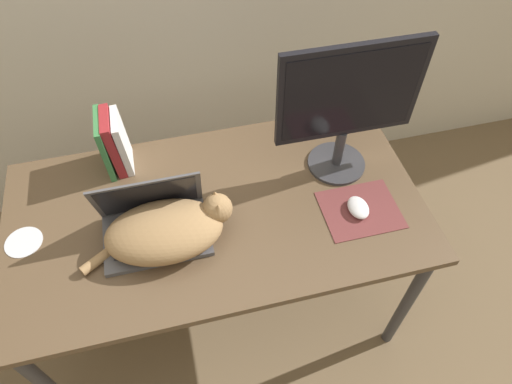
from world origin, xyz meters
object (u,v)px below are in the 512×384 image
(cat, at_px, (168,230))
(computer_mouse, at_px, (358,208))
(external_monitor, at_px, (348,104))
(cd_disc, at_px, (24,242))
(book_row, at_px, (114,143))
(laptop, at_px, (154,223))

(cat, relative_size, computer_mouse, 5.11)
(external_monitor, distance_m, cd_disc, 1.14)
(cat, relative_size, book_row, 2.13)
(laptop, distance_m, cd_disc, 0.43)
(external_monitor, bearing_deg, cd_disc, -175.84)
(computer_mouse, height_order, cd_disc, computer_mouse)
(cat, relative_size, cd_disc, 4.11)
(computer_mouse, bearing_deg, cd_disc, 172.77)
(external_monitor, bearing_deg, computer_mouse, -90.90)
(external_monitor, bearing_deg, cat, -163.31)
(cat, xyz_separation_m, external_monitor, (0.64, 0.19, 0.22))
(cd_disc, bearing_deg, cat, -13.43)
(cd_disc, bearing_deg, laptop, -8.02)
(book_row, bearing_deg, external_monitor, -13.86)
(laptop, distance_m, cat, 0.07)
(book_row, bearing_deg, cd_disc, -140.34)
(laptop, xyz_separation_m, cat, (0.04, -0.05, 0.02))
(computer_mouse, xyz_separation_m, cd_disc, (-1.10, 0.14, -0.02))
(laptop, xyz_separation_m, external_monitor, (0.68, 0.14, 0.24))
(computer_mouse, height_order, book_row, book_row)
(computer_mouse, distance_m, book_row, 0.88)
(external_monitor, height_order, cd_disc, external_monitor)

